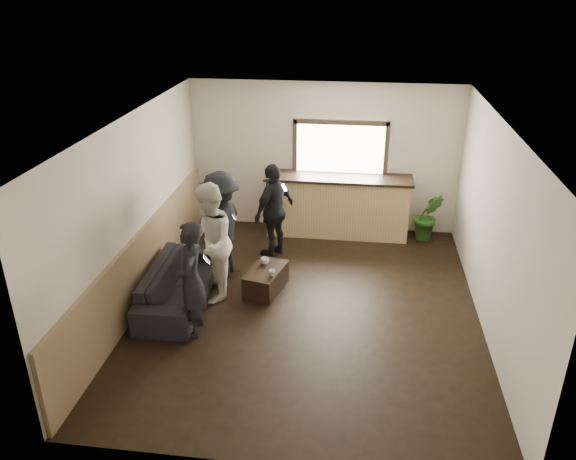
# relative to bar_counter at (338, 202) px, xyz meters

# --- Properties ---
(ground) EXTENTS (5.00, 6.00, 0.01)m
(ground) POSITION_rel_bar_counter_xyz_m (-0.30, -2.70, -0.64)
(ground) COLOR black
(room_shell) EXTENTS (5.01, 6.01, 2.80)m
(room_shell) POSITION_rel_bar_counter_xyz_m (-1.04, -2.70, 0.83)
(room_shell) COLOR silver
(room_shell) RESTS_ON ground
(bar_counter) EXTENTS (2.70, 0.68, 2.13)m
(bar_counter) POSITION_rel_bar_counter_xyz_m (0.00, 0.00, 0.00)
(bar_counter) COLOR tan
(bar_counter) RESTS_ON ground
(sofa) EXTENTS (0.87, 2.10, 0.61)m
(sofa) POSITION_rel_bar_counter_xyz_m (-2.22, -2.78, -0.34)
(sofa) COLOR black
(sofa) RESTS_ON ground
(coffee_table) EXTENTS (0.63, 0.90, 0.37)m
(coffee_table) POSITION_rel_bar_counter_xyz_m (-0.98, -2.28, -0.46)
(coffee_table) COLOR black
(coffee_table) RESTS_ON ground
(cup_a) EXTENTS (0.18, 0.18, 0.10)m
(cup_a) POSITION_rel_bar_counter_xyz_m (-1.03, -2.09, -0.23)
(cup_a) COLOR silver
(cup_a) RESTS_ON coffee_table
(cup_b) EXTENTS (0.13, 0.13, 0.09)m
(cup_b) POSITION_rel_bar_counter_xyz_m (-0.85, -2.46, -0.23)
(cup_b) COLOR silver
(cup_b) RESTS_ON coffee_table
(potted_plant) EXTENTS (0.54, 0.45, 0.93)m
(potted_plant) POSITION_rel_bar_counter_xyz_m (1.67, -0.05, -0.18)
(potted_plant) COLOR #2D6623
(potted_plant) RESTS_ON ground
(person_a) EXTENTS (0.51, 0.65, 1.65)m
(person_a) POSITION_rel_bar_counter_xyz_m (-1.77, -3.52, 0.19)
(person_a) COLOR black
(person_a) RESTS_ON ground
(person_b) EXTENTS (0.88, 1.02, 1.83)m
(person_b) POSITION_rel_bar_counter_xyz_m (-1.77, -2.58, 0.27)
(person_b) COLOR silver
(person_b) RESTS_ON ground
(person_c) EXTENTS (0.80, 1.21, 1.76)m
(person_c) POSITION_rel_bar_counter_xyz_m (-1.77, -1.84, 0.24)
(person_c) COLOR black
(person_c) RESTS_ON ground
(person_d) EXTENTS (0.83, 1.05, 1.67)m
(person_d) POSITION_rel_bar_counter_xyz_m (-1.04, -1.03, 0.19)
(person_d) COLOR black
(person_d) RESTS_ON ground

